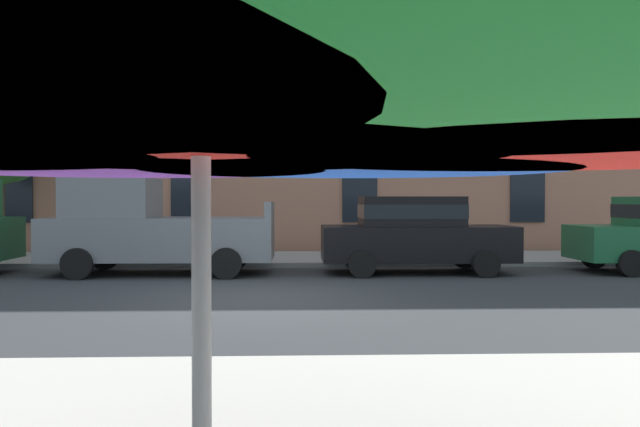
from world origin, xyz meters
The scene contains 6 objects.
ground_plane centered at (0.00, 0.00, 0.00)m, with size 120.00×120.00×0.00m, color #2D3033.
sidewalk_far centered at (0.00, 6.80, 0.06)m, with size 56.00×3.60×0.12m, color gray.
apartment_building centered at (0.00, 14.99, 6.40)m, with size 42.75×12.08×12.80m.
pickup_gray centered at (-2.63, 3.70, 1.03)m, with size 5.10×2.12×2.20m.
sedan_black centered at (3.44, 3.70, 0.95)m, with size 4.40×1.98×1.78m.
patio_umbrella centered at (0.44, -9.00, 2.03)m, with size 4.17×3.88×2.30m.
Camera 1 is at (0.73, -10.92, 1.71)m, focal length 35.64 mm.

